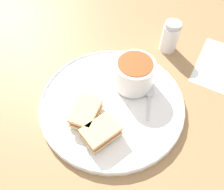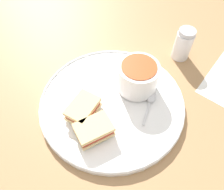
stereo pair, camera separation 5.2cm
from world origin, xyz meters
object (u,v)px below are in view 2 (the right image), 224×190
object	(u,v)px
sandwich_half_near	(83,109)
sandwich_half_far	(92,129)
spoon	(151,99)
soup_bowl	(138,77)
salt_shaker	(183,44)

from	to	relation	value
sandwich_half_near	sandwich_half_far	world-z (taller)	same
spoon	sandwich_half_far	distance (m)	0.16
soup_bowl	sandwich_half_far	world-z (taller)	soup_bowl
spoon	sandwich_half_near	xyz separation A→B (m)	(0.10, -0.13, 0.01)
sandwich_half_far	sandwich_half_near	bearing A→B (deg)	-131.58
sandwich_half_near	salt_shaker	xyz separation A→B (m)	(-0.30, 0.16, 0.01)
salt_shaker	spoon	bearing A→B (deg)	-8.11
spoon	sandwich_half_near	distance (m)	0.17
spoon	soup_bowl	bearing A→B (deg)	54.82
spoon	salt_shaker	xyz separation A→B (m)	(-0.20, 0.03, 0.02)
salt_shaker	sandwich_half_near	bearing A→B (deg)	-28.52
sandwich_half_far	salt_shaker	xyz separation A→B (m)	(-0.34, 0.12, 0.01)
salt_shaker	soup_bowl	bearing A→B (deg)	-23.42
soup_bowl	sandwich_half_far	xyz separation A→B (m)	(0.16, -0.04, -0.02)
soup_bowl	sandwich_half_near	world-z (taller)	soup_bowl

